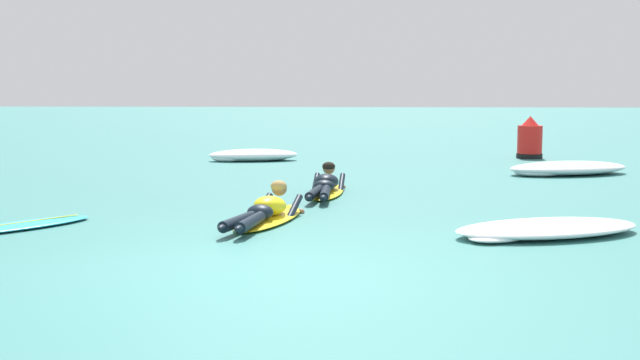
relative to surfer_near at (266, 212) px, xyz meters
name	(u,v)px	position (x,y,z in m)	size (l,w,h in m)	color
ground_plane	(330,167)	(0.38, 7.29, -0.14)	(120.00, 120.00, 0.00)	#387A75
surfer_near	(266,212)	(0.00, 0.00, 0.00)	(0.97, 2.52, 0.54)	yellow
surfer_far	(325,186)	(0.58, 2.75, 0.00)	(0.62, 2.64, 0.54)	yellow
drifting_surfboard	(20,226)	(-2.99, -0.65, -0.10)	(1.56, 1.83, 0.16)	#2DB2D1
whitewater_front	(547,228)	(3.43, -0.65, -0.05)	(2.57, 1.83, 0.18)	white
whitewater_mid_left	(254,155)	(-1.56, 8.74, 0.00)	(2.29, 1.39, 0.29)	white
whitewater_mid_right	(568,168)	(5.27, 6.19, -0.01)	(2.79, 1.95, 0.27)	white
channel_marker_buoy	(530,141)	(5.21, 9.97, 0.29)	(0.64, 0.64, 1.06)	red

